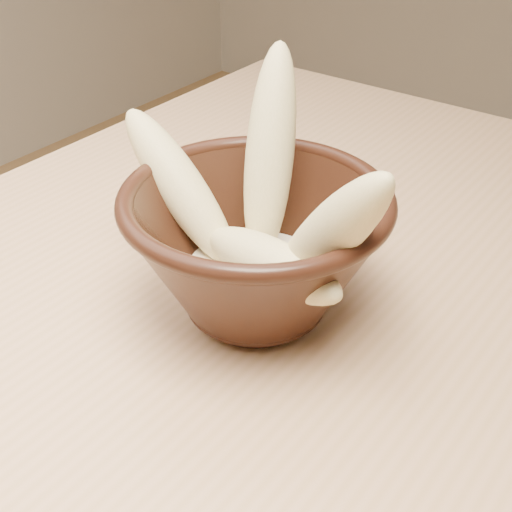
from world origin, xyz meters
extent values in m
cylinder|color=tan|center=(-0.54, 0.34, 0.35)|extent=(0.05, 0.05, 0.71)
cylinder|color=black|center=(-0.22, -0.13, 0.76)|extent=(0.09, 0.09, 0.01)
cylinder|color=black|center=(-0.22, -0.13, 0.78)|extent=(0.09, 0.09, 0.01)
torus|color=black|center=(-0.22, -0.13, 0.86)|extent=(0.21, 0.21, 0.01)
cylinder|color=#F4E5C4|center=(-0.22, -0.13, 0.79)|extent=(0.12, 0.12, 0.02)
ellipsoid|color=#CABB77|center=(-0.24, -0.09, 0.87)|extent=(0.08, 0.11, 0.18)
ellipsoid|color=#CABB77|center=(-0.30, -0.13, 0.84)|extent=(0.14, 0.05, 0.13)
ellipsoid|color=#CABB77|center=(-0.15, -0.14, 0.86)|extent=(0.14, 0.08, 0.16)
ellipsoid|color=#CABB77|center=(-0.19, -0.15, 0.82)|extent=(0.15, 0.07, 0.06)
camera|label=1|loc=(0.06, -0.51, 1.12)|focal=50.00mm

